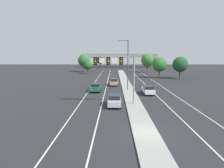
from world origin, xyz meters
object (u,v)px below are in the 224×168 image
object	(u,v)px
car_oncoming_silver	(114,100)
tree_far_left_b	(84,60)
tree_far_right_c	(148,60)
tree_far_right_a	(159,65)
street_lamp_median	(127,62)
tree_far_left_a	(88,65)
car_oncoming_green	(96,87)
tree_far_right_b	(180,64)
car_oncoming_tan	(114,82)
overhead_signal_mast	(118,67)
tree_far_left_c	(100,60)
car_receding_white	(148,90)

from	to	relation	value
car_oncoming_silver	tree_far_left_b	distance (m)	56.64
tree_far_right_c	tree_far_right_a	bearing A→B (deg)	-88.99
tree_far_right_c	street_lamp_median	bearing A→B (deg)	-105.22
car_oncoming_silver	tree_far_left_a	world-z (taller)	tree_far_left_a
car_oncoming_green	tree_far_right_b	size ratio (longest dim) A/B	0.68
car_oncoming_tan	tree_far_left_a	bearing A→B (deg)	109.07
car_oncoming_tan	tree_far_right_b	world-z (taller)	tree_far_right_b
overhead_signal_mast	tree_far_right_a	world-z (taller)	overhead_signal_mast
car_oncoming_tan	tree_far_left_c	xyz separation A→B (m)	(-7.92, 66.17, 3.30)
tree_far_right_a	tree_far_right_b	bearing A→B (deg)	-15.00
car_oncoming_tan	tree_far_right_c	xyz separation A→B (m)	(13.57, 33.92, 4.22)
tree_far_left_c	tree_far_right_a	bearing A→B (deg)	-67.09
car_oncoming_silver	car_oncoming_tan	world-z (taller)	same
tree_far_left_b	overhead_signal_mast	bearing A→B (deg)	-76.40
car_oncoming_green	tree_far_right_a	world-z (taller)	tree_far_right_a
tree_far_left_a	tree_far_right_b	xyz separation A→B (m)	(29.88, -16.30, 1.20)
tree_far_left_a	tree_far_right_a	distance (m)	28.20
street_lamp_median	car_oncoming_green	bearing A→B (deg)	-168.65
car_oncoming_silver	car_oncoming_green	xyz separation A→B (m)	(-3.66, 11.08, 0.00)
car_oncoming_tan	tree_far_right_a	xyz separation A→B (m)	(13.92, 14.49, 3.36)
overhead_signal_mast	car_oncoming_tan	bearing A→B (deg)	91.93
street_lamp_median	car_receding_white	bearing A→B (deg)	-46.58
overhead_signal_mast	car_receding_white	bearing A→B (deg)	53.67
street_lamp_median	overhead_signal_mast	bearing A→B (deg)	-99.55
car_receding_white	tree_far_left_b	world-z (taller)	tree_far_left_b
car_receding_white	tree_far_right_b	bearing A→B (deg)	60.05
car_oncoming_tan	tree_far_right_b	bearing A→B (deg)	33.17
overhead_signal_mast	car_receding_white	xyz separation A→B (m)	(5.70, 7.75, -4.65)
car_receding_white	tree_far_left_b	xyz separation A→B (m)	(-18.87, 46.70, 3.98)
car_oncoming_silver	tree_far_left_c	xyz separation A→B (m)	(-8.02, 84.99, 3.30)
car_oncoming_silver	tree_far_left_a	size ratio (longest dim) A/B	0.94
car_oncoming_silver	car_receding_white	world-z (taller)	same
overhead_signal_mast	tree_far_left_c	size ratio (longest dim) A/B	1.14
car_oncoming_silver	car_oncoming_tan	bearing A→B (deg)	90.28
tree_far_left_b	tree_far_left_a	world-z (taller)	tree_far_left_b
tree_far_left_a	car_receding_white	bearing A→B (deg)	-67.52
tree_far_right_a	tree_far_right_c	size ratio (longest dim) A/B	0.83
street_lamp_median	tree_far_left_a	xyz separation A→B (m)	(-12.68, 35.73, -2.68)
car_oncoming_tan	tree_far_left_a	xyz separation A→B (m)	(-10.11, 29.23, 2.29)
tree_far_right_c	tree_far_left_c	bearing A→B (deg)	123.68
tree_far_left_a	car_oncoming_tan	bearing A→B (deg)	-70.93
tree_far_right_b	overhead_signal_mast	bearing A→B (deg)	-121.62
overhead_signal_mast	tree_far_left_c	bearing A→B (deg)	95.78
car_oncoming_silver	car_oncoming_green	size ratio (longest dim) A/B	1.00
car_oncoming_tan	tree_far_left_b	world-z (taller)	tree_far_left_b
tree_far_left_a	tree_far_right_c	xyz separation A→B (m)	(23.68, 4.69, 1.93)
street_lamp_median	tree_far_right_a	xyz separation A→B (m)	(11.34, 21.00, -1.61)
car_oncoming_tan	tree_far_right_a	bearing A→B (deg)	46.16
street_lamp_median	tree_far_left_b	bearing A→B (deg)	109.50
street_lamp_median	car_oncoming_tan	distance (m)	8.58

